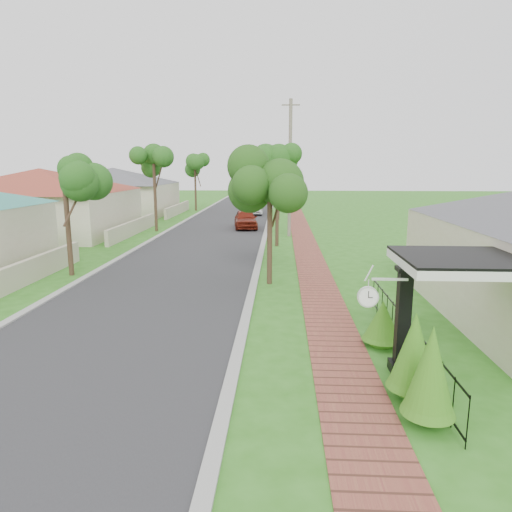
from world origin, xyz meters
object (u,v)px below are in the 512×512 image
(parked_car_red, at_px, (246,219))
(near_tree, at_px, (270,185))
(porch_post, at_px, (402,326))
(utility_pole, at_px, (290,168))
(station_clock, at_px, (369,296))
(parked_car_white, at_px, (254,207))

(parked_car_red, relative_size, near_tree, 0.84)
(porch_post, relative_size, utility_pole, 0.28)
(station_clock, bearing_deg, parked_car_red, 100.50)
(near_tree, height_order, utility_pole, utility_pole)
(porch_post, bearing_deg, parked_car_white, 98.91)
(parked_car_red, distance_m, near_tree, 17.34)
(porch_post, height_order, parked_car_white, porch_post)
(parked_car_red, distance_m, station_clock, 25.73)
(near_tree, distance_m, utility_pole, 13.05)
(utility_pole, relative_size, station_clock, 8.40)
(parked_car_white, bearing_deg, station_clock, -88.08)
(porch_post, distance_m, station_clock, 1.27)
(porch_post, bearing_deg, station_clock, -155.25)
(parked_car_white, distance_m, near_tree, 27.70)
(parked_car_white, height_order, utility_pole, utility_pole)
(station_clock, bearing_deg, utility_pole, 93.70)
(porch_post, height_order, parked_car_red, porch_post)
(utility_pole, bearing_deg, station_clock, -86.30)
(parked_car_red, relative_size, utility_pole, 0.46)
(utility_pole, height_order, station_clock, utility_pole)
(parked_car_red, distance_m, parked_car_white, 10.55)
(utility_pole, bearing_deg, parked_car_white, 102.89)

